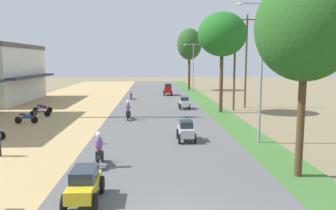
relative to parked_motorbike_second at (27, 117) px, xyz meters
name	(u,v)px	position (x,y,z in m)	size (l,w,h in m)	color
parked_motorbike_second	(27,117)	(0.00, 0.00, 0.00)	(1.80, 0.54, 0.94)	black
parked_motorbike_third	(40,111)	(0.02, 3.22, 0.00)	(1.80, 0.54, 0.94)	black
parked_motorbike_fourth	(43,108)	(-0.44, 5.34, 0.00)	(1.80, 0.54, 0.94)	black
median_tree_nearest	(306,28)	(16.11, -12.76, 5.75)	(4.09, 4.09, 8.48)	#4C351E
median_tree_second	(222,35)	(16.46, 5.06, 6.82)	(4.57, 4.57, 9.41)	#4C351E
median_tree_third	(189,44)	(16.14, 29.36, 7.08)	(4.09, 4.09, 10.20)	#4C351E
streetlamp_near	(262,63)	(16.30, -6.87, 4.28)	(3.16, 0.20, 8.33)	gray
streetlamp_mid	(193,64)	(16.30, 25.27, 3.86)	(3.16, 0.20, 7.52)	gray
utility_pole_near	(235,64)	(18.07, 6.52, 4.09)	(1.80, 0.20, 8.91)	brown
utility_pole_far	(246,60)	(19.73, 8.33, 4.47)	(1.80, 0.20, 9.65)	brown
car_sedan_yellow	(84,184)	(7.47, -15.05, 0.19)	(1.10, 2.26, 1.19)	gold
car_hatchback_silver	(186,130)	(11.93, -6.31, 0.19)	(1.04, 2.00, 1.23)	#B7BCC1
car_hatchback_white	(184,102)	(13.16, 7.26, 0.19)	(1.04, 2.00, 1.23)	silver
car_van_red	(168,89)	(12.13, 20.73, 0.47)	(1.19, 2.41, 1.67)	red
motorbike_ahead_second	(99,150)	(7.39, -11.07, 0.30)	(0.54, 1.80, 1.66)	black
motorbike_ahead_third	(128,110)	(7.87, 1.20, 0.30)	(0.54, 1.80, 1.66)	black
motorbike_ahead_fourth	(131,95)	(7.22, 16.07, 0.02)	(0.54, 1.80, 0.94)	black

